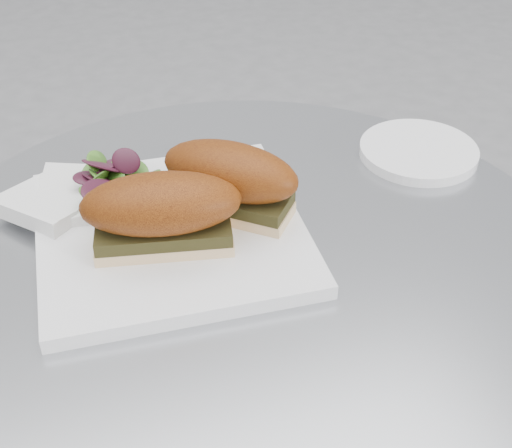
# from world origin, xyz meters

# --- Properties ---
(table) EXTENTS (0.70, 0.70, 0.73)m
(table) POSITION_xyz_m (0.00, 0.00, 0.49)
(table) COLOR #AEB1B6
(table) RESTS_ON ground
(plate) EXTENTS (0.29, 0.29, 0.02)m
(plate) POSITION_xyz_m (-0.06, 0.06, 0.74)
(plate) COLOR white
(plate) RESTS_ON table
(sandwich_left) EXTENTS (0.17, 0.10, 0.08)m
(sandwich_left) POSITION_xyz_m (-0.07, 0.03, 0.79)
(sandwich_left) COLOR beige
(sandwich_left) RESTS_ON plate
(sandwich_right) EXTENTS (0.15, 0.15, 0.08)m
(sandwich_right) POSITION_xyz_m (0.01, 0.06, 0.79)
(sandwich_right) COLOR beige
(sandwich_right) RESTS_ON plate
(salad) EXTENTS (0.10, 0.10, 0.05)m
(salad) POSITION_xyz_m (-0.10, 0.14, 0.77)
(salad) COLOR #487B28
(salad) RESTS_ON plate
(napkin) EXTENTS (0.17, 0.17, 0.02)m
(napkin) POSITION_xyz_m (-0.15, 0.13, 0.74)
(napkin) COLOR white
(napkin) RESTS_ON table
(saucer) EXTENTS (0.14, 0.14, 0.01)m
(saucer) POSITION_xyz_m (0.27, 0.12, 0.74)
(saucer) COLOR white
(saucer) RESTS_ON table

